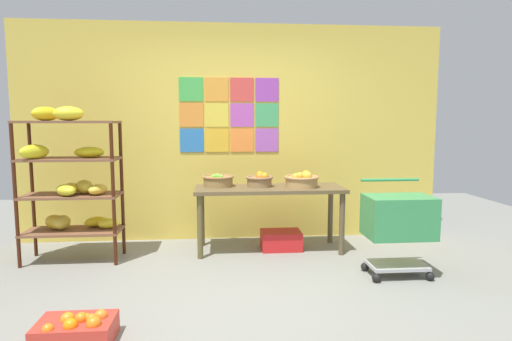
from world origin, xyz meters
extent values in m
plane|color=gray|center=(0.00, 0.00, 0.00)|extent=(9.68, 9.68, 0.00)
cube|color=gold|center=(0.00, 1.87, 1.30)|extent=(5.13, 0.06, 2.60)
cube|color=green|center=(-0.49, 1.83, 1.82)|extent=(0.28, 0.01, 0.28)
cube|color=orange|center=(-0.19, 1.83, 1.82)|extent=(0.28, 0.01, 0.28)
cube|color=#D2413D|center=(0.11, 1.83, 1.82)|extent=(0.28, 0.01, 0.28)
cube|color=purple|center=(0.42, 1.83, 1.82)|extent=(0.28, 0.01, 0.28)
cube|color=orange|center=(-0.49, 1.83, 1.52)|extent=(0.28, 0.01, 0.28)
cube|color=yellow|center=(-0.19, 1.83, 1.52)|extent=(0.28, 0.01, 0.28)
cube|color=#B04CAE|center=(0.11, 1.83, 1.52)|extent=(0.28, 0.01, 0.28)
cube|color=#42A360|center=(0.42, 1.83, 1.52)|extent=(0.28, 0.01, 0.28)
cube|color=#2B71BA|center=(-0.49, 1.83, 1.22)|extent=(0.28, 0.01, 0.28)
cube|color=gold|center=(-0.19, 1.83, 1.22)|extent=(0.28, 0.01, 0.28)
cube|color=orange|center=(0.11, 1.83, 1.22)|extent=(0.28, 0.01, 0.28)
cube|color=#A354B7|center=(0.42, 1.83, 1.22)|extent=(0.28, 0.01, 0.28)
cylinder|color=#401B0B|center=(-2.14, 0.93, 0.72)|extent=(0.04, 0.04, 1.45)
cylinder|color=#401B0B|center=(-1.21, 0.93, 0.72)|extent=(0.04, 0.04, 1.45)
cylinder|color=#401B0B|center=(-2.14, 1.31, 0.72)|extent=(0.04, 0.04, 1.45)
cylinder|color=#401B0B|center=(-1.21, 1.31, 0.72)|extent=(0.04, 0.04, 1.45)
cube|color=brown|center=(-1.68, 1.12, 0.31)|extent=(0.96, 0.41, 0.03)
ellipsoid|color=gold|center=(-1.80, 1.15, 0.40)|extent=(0.18, 0.24, 0.15)
ellipsoid|color=yellow|center=(-1.87, 1.17, 0.40)|extent=(0.31, 0.28, 0.15)
ellipsoid|color=yellow|center=(-1.48, 1.25, 0.38)|extent=(0.28, 0.25, 0.11)
ellipsoid|color=yellow|center=(-1.33, 1.16, 0.38)|extent=(0.24, 0.17, 0.10)
cube|color=brown|center=(-1.68, 1.12, 0.69)|extent=(0.96, 0.41, 0.02)
ellipsoid|color=yellow|center=(-1.68, 1.12, 0.76)|extent=(0.16, 0.25, 0.12)
ellipsoid|color=gold|center=(-1.40, 1.07, 0.75)|extent=(0.23, 0.27, 0.11)
ellipsoid|color=yellow|center=(-1.56, 1.15, 0.77)|extent=(0.26, 0.25, 0.14)
ellipsoid|color=yellow|center=(-1.70, 1.02, 0.76)|extent=(0.30, 0.29, 0.12)
cube|color=brown|center=(-1.68, 1.12, 1.06)|extent=(0.96, 0.41, 0.02)
ellipsoid|color=yellow|center=(-1.49, 1.14, 1.13)|extent=(0.31, 0.19, 0.11)
ellipsoid|color=yellow|center=(-1.97, 1.00, 1.14)|extent=(0.28, 0.30, 0.14)
cube|color=brown|center=(-1.68, 1.12, 1.43)|extent=(0.96, 0.41, 0.02)
ellipsoid|color=yellow|center=(-1.89, 1.12, 1.52)|extent=(0.29, 0.30, 0.14)
ellipsoid|color=yellow|center=(-1.63, 1.01, 1.52)|extent=(0.32, 0.25, 0.14)
ellipsoid|color=yellow|center=(-1.64, 1.07, 1.50)|extent=(0.18, 0.30, 0.11)
ellipsoid|color=yellow|center=(-1.92, 1.17, 1.51)|extent=(0.27, 0.25, 0.13)
cube|color=brown|center=(0.39, 1.30, 0.70)|extent=(1.64, 0.59, 0.04)
cylinder|color=brown|center=(-0.37, 1.07, 0.34)|extent=(0.06, 0.06, 0.68)
cylinder|color=brown|center=(1.15, 1.07, 0.34)|extent=(0.06, 0.06, 0.68)
cylinder|color=brown|center=(-0.37, 1.54, 0.34)|extent=(0.06, 0.06, 0.68)
cylinder|color=brown|center=(1.15, 1.54, 0.34)|extent=(0.06, 0.06, 0.68)
cylinder|color=olive|center=(0.28, 1.35, 0.77)|extent=(0.27, 0.27, 0.10)
torus|color=olive|center=(0.28, 1.35, 0.82)|extent=(0.31, 0.31, 0.03)
sphere|color=orange|center=(0.34, 1.34, 0.83)|extent=(0.07, 0.07, 0.07)
sphere|color=orange|center=(0.28, 1.35, 0.83)|extent=(0.08, 0.08, 0.08)
sphere|color=orange|center=(0.34, 1.33, 0.84)|extent=(0.09, 0.09, 0.09)
sphere|color=orange|center=(0.29, 1.42, 0.84)|extent=(0.09, 0.09, 0.09)
sphere|color=orange|center=(0.29, 1.36, 0.83)|extent=(0.07, 0.07, 0.07)
cylinder|color=olive|center=(-0.18, 1.41, 0.77)|extent=(0.33, 0.33, 0.11)
torus|color=olive|center=(-0.18, 1.41, 0.83)|extent=(0.35, 0.35, 0.03)
sphere|color=#76CC2D|center=(-0.23, 1.38, 0.83)|extent=(0.06, 0.06, 0.06)
sphere|color=#75CE3D|center=(-0.19, 1.40, 0.84)|extent=(0.05, 0.05, 0.05)
sphere|color=#75BD35|center=(-0.14, 1.34, 0.83)|extent=(0.04, 0.04, 0.04)
sphere|color=#70C542|center=(-0.17, 1.39, 0.83)|extent=(0.06, 0.06, 0.06)
sphere|color=#75CD39|center=(-0.18, 1.39, 0.83)|extent=(0.06, 0.06, 0.06)
sphere|color=#75C93F|center=(-0.21, 1.40, 0.84)|extent=(0.05, 0.05, 0.05)
cylinder|color=#AD854F|center=(0.74, 1.27, 0.77)|extent=(0.35, 0.35, 0.11)
torus|color=#B47F4F|center=(0.74, 1.27, 0.83)|extent=(0.38, 0.38, 0.03)
sphere|color=gold|center=(0.68, 1.25, 0.83)|extent=(0.09, 0.09, 0.09)
sphere|color=gold|center=(0.79, 1.21, 0.85)|extent=(0.11, 0.11, 0.11)
sphere|color=gold|center=(0.72, 1.22, 0.85)|extent=(0.08, 0.08, 0.08)
sphere|color=gold|center=(0.79, 1.27, 0.85)|extent=(0.11, 0.11, 0.11)
sphere|color=gold|center=(0.79, 1.28, 0.85)|extent=(0.10, 0.10, 0.10)
sphere|color=gold|center=(0.77, 1.26, 0.84)|extent=(0.08, 0.08, 0.08)
cube|color=red|center=(0.53, 1.33, 0.10)|extent=(0.45, 0.32, 0.21)
cube|color=red|center=(-1.10, -0.60, 0.07)|extent=(0.48, 0.32, 0.15)
sphere|color=orange|center=(-0.95, -0.56, 0.16)|extent=(0.09, 0.09, 0.09)
sphere|color=orange|center=(-1.07, -0.60, 0.16)|extent=(0.08, 0.08, 0.08)
sphere|color=orange|center=(-1.23, -0.71, 0.15)|extent=(0.07, 0.07, 0.07)
sphere|color=orange|center=(-0.97, -0.67, 0.16)|extent=(0.09, 0.09, 0.09)
sphere|color=orange|center=(-1.16, -0.58, 0.15)|extent=(0.09, 0.09, 0.09)
sphere|color=orange|center=(-1.04, -0.58, 0.15)|extent=(0.07, 0.07, 0.07)
sphere|color=orange|center=(-0.99, -0.61, 0.16)|extent=(0.07, 0.07, 0.07)
sphere|color=orange|center=(-1.11, -0.68, 0.16)|extent=(0.09, 0.09, 0.09)
sphere|color=black|center=(1.23, 0.25, 0.04)|extent=(0.08, 0.08, 0.08)
sphere|color=black|center=(1.74, 0.25, 0.04)|extent=(0.08, 0.08, 0.08)
sphere|color=black|center=(1.23, 0.55, 0.04)|extent=(0.08, 0.08, 0.08)
sphere|color=black|center=(1.74, 0.55, 0.04)|extent=(0.08, 0.08, 0.08)
cube|color=#A5A8AD|center=(1.49, 0.40, 0.10)|extent=(0.52, 0.32, 0.03)
cube|color=#379051|center=(1.49, 0.40, 0.56)|extent=(0.60, 0.40, 0.38)
cylinder|color=#379051|center=(1.49, 0.63, 0.88)|extent=(0.57, 0.03, 0.03)
camera|label=1|loc=(-0.16, -3.29, 1.42)|focal=29.60mm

